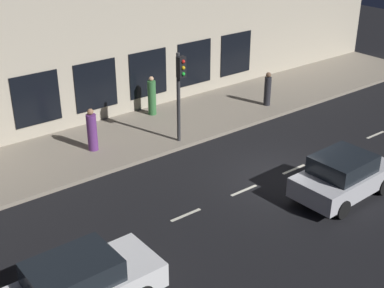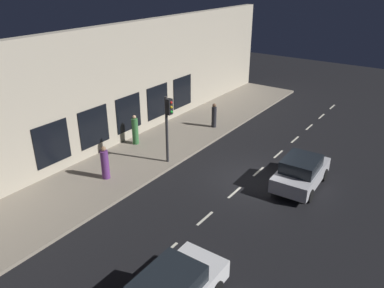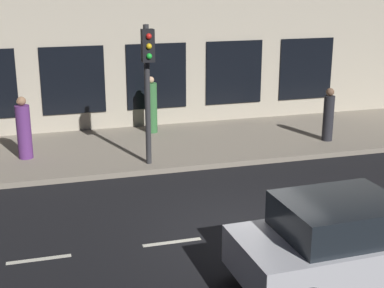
{
  "view_description": "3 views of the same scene",
  "coord_description": "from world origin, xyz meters",
  "px_view_note": "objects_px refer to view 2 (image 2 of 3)",
  "views": [
    {
      "loc": [
        -11.92,
        13.16,
        9.72
      ],
      "look_at": [
        1.78,
        2.56,
        1.44
      ],
      "focal_mm": 50.15,
      "sensor_mm": 36.0,
      "label": 1
    },
    {
      "loc": [
        -7.48,
        15.7,
        9.87
      ],
      "look_at": [
        2.76,
        1.29,
        1.75
      ],
      "focal_mm": 35.57,
      "sensor_mm": 36.0,
      "label": 2
    },
    {
      "loc": [
        -10.1,
        4.07,
        5.23
      ],
      "look_at": [
        1.93,
        0.63,
        1.43
      ],
      "focal_mm": 53.27,
      "sensor_mm": 36.0,
      "label": 3
    }
  ],
  "objects_px": {
    "traffic_light": "(168,119)",
    "pedestrian_2": "(214,116)",
    "parked_car_1": "(301,172)",
    "pedestrian_1": "(135,131)",
    "pedestrian_0": "(105,164)"
  },
  "relations": [
    {
      "from": "traffic_light",
      "to": "pedestrian_2",
      "type": "xyz_separation_m",
      "value": [
        0.77,
        -5.83,
        -1.77
      ]
    },
    {
      "from": "traffic_light",
      "to": "pedestrian_2",
      "type": "relative_size",
      "value": 2.27
    },
    {
      "from": "traffic_light",
      "to": "parked_car_1",
      "type": "relative_size",
      "value": 0.97
    },
    {
      "from": "parked_car_1",
      "to": "pedestrian_2",
      "type": "distance_m",
      "value": 8.47
    },
    {
      "from": "pedestrian_1",
      "to": "pedestrian_0",
      "type": "bearing_deg",
      "value": 67.49
    },
    {
      "from": "parked_car_1",
      "to": "pedestrian_2",
      "type": "height_order",
      "value": "pedestrian_2"
    },
    {
      "from": "pedestrian_1",
      "to": "pedestrian_2",
      "type": "distance_m",
      "value": 5.64
    },
    {
      "from": "parked_car_1",
      "to": "pedestrian_0",
      "type": "relative_size",
      "value": 2.2
    },
    {
      "from": "traffic_light",
      "to": "pedestrian_2",
      "type": "bearing_deg",
      "value": -82.45
    },
    {
      "from": "parked_car_1",
      "to": "pedestrian_1",
      "type": "bearing_deg",
      "value": -175.19
    },
    {
      "from": "traffic_light",
      "to": "pedestrian_0",
      "type": "bearing_deg",
      "value": 64.92
    },
    {
      "from": "pedestrian_1",
      "to": "parked_car_1",
      "type": "bearing_deg",
      "value": 141.75
    },
    {
      "from": "parked_car_1",
      "to": "pedestrian_1",
      "type": "relative_size",
      "value": 2.11
    },
    {
      "from": "traffic_light",
      "to": "pedestrian_1",
      "type": "height_order",
      "value": "traffic_light"
    },
    {
      "from": "traffic_light",
      "to": "pedestrian_0",
      "type": "distance_m",
      "value": 4.0
    }
  ]
}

